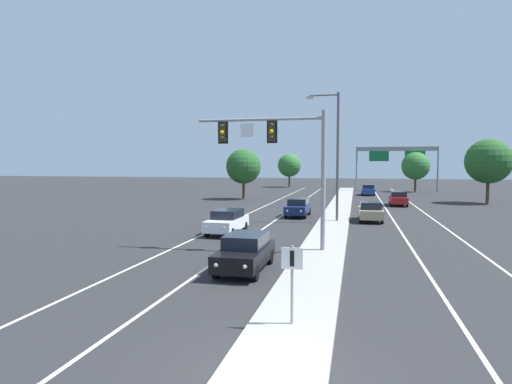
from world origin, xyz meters
TOP-DOWN VIEW (x-y plane):
  - ground_plane at (0.00, 0.00)m, footprint 260.00×260.00m
  - median_island at (0.00, 18.00)m, footprint 2.40×110.00m
  - lane_stripe_oncoming_center at (-4.70, 25.00)m, footprint 0.14×100.00m
  - lane_stripe_receding_center at (4.70, 25.00)m, footprint 0.14×100.00m
  - edge_stripe_left at (-8.00, 25.00)m, footprint 0.14×100.00m
  - edge_stripe_right at (8.00, 25.00)m, footprint 0.14×100.00m
  - overhead_signal_mast at (-2.13, 13.60)m, footprint 6.86×0.44m
  - median_sign_post at (0.00, 2.94)m, footprint 0.60×0.10m
  - street_lamp_median at (0.03, 25.54)m, footprint 2.58×0.28m
  - car_oncoming_black at (-2.93, 9.06)m, footprint 1.83×4.47m
  - car_oncoming_white at (-6.59, 18.36)m, footprint 1.92×4.51m
  - car_oncoming_navy at (-3.24, 28.67)m, footprint 1.88×4.49m
  - car_receding_tan at (2.85, 26.90)m, footprint 1.88×4.50m
  - car_receding_red at (6.24, 40.92)m, footprint 1.90×4.50m
  - car_receding_blue at (3.37, 56.51)m, footprint 1.92×4.51m
  - highway_sign_gantry at (8.20, 66.87)m, footprint 13.28×0.42m
  - tree_far_right_c at (11.11, 65.87)m, footprint 4.50×4.50m
  - tree_far_left_b at (-12.59, 45.37)m, footprint 4.51×4.51m
  - tree_far_right_a at (16.57, 45.96)m, footprint 5.19×5.19m
  - tree_far_left_c at (-11.20, 75.55)m, footprint 4.58×4.58m

SIDE VIEW (x-z plane):
  - ground_plane at x=0.00m, z-range 0.00..0.00m
  - lane_stripe_oncoming_center at x=-4.70m, z-range 0.00..0.01m
  - lane_stripe_receding_center at x=4.70m, z-range 0.00..0.01m
  - edge_stripe_left at x=-8.00m, z-range 0.00..0.01m
  - edge_stripe_right at x=8.00m, z-range 0.00..0.01m
  - median_island at x=0.00m, z-range 0.00..0.15m
  - car_oncoming_black at x=-2.93m, z-range 0.03..1.61m
  - car_oncoming_white at x=-6.59m, z-range 0.03..1.61m
  - car_oncoming_navy at x=-3.24m, z-range 0.03..1.61m
  - car_receding_tan at x=2.85m, z-range 0.03..1.61m
  - car_receding_red at x=6.24m, z-range 0.03..1.61m
  - car_receding_blue at x=3.37m, z-range 0.03..1.61m
  - median_sign_post at x=0.00m, z-range 0.49..2.69m
  - tree_far_right_c at x=11.11m, z-range 1.00..7.51m
  - tree_far_left_b at x=-12.59m, z-range 1.00..7.53m
  - tree_far_left_c at x=-11.20m, z-range 1.01..7.63m
  - tree_far_right_a at x=16.57m, z-range 1.15..8.65m
  - overhead_signal_mast at x=-2.13m, z-range 1.71..8.91m
  - street_lamp_median at x=0.03m, z-range 0.79..10.79m
  - highway_sign_gantry at x=8.20m, z-range 2.41..9.91m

